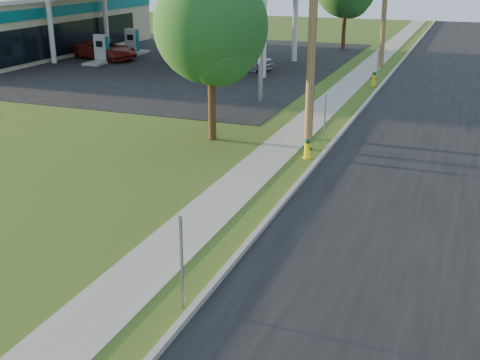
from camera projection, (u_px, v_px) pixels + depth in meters
name	position (u px, v px, depth m)	size (l,w,h in m)	color
road	(428.00, 227.00, 15.67)	(8.00, 120.00, 0.02)	black
curb	(282.00, 204.00, 16.99)	(0.15, 120.00, 0.15)	gray
sidewalk	(225.00, 197.00, 17.60)	(1.50, 120.00, 0.03)	gray
forecourt	(149.00, 61.00, 41.87)	(26.00, 28.00, 0.02)	black
utility_pole_mid	(313.00, 7.00, 21.83)	(1.40, 0.32, 9.80)	brown
sign_post_near	(182.00, 263.00, 11.68)	(0.05, 0.04, 2.00)	gray
sign_post_mid	(325.00, 121.00, 22.02)	(0.05, 0.04, 2.00)	gray
sign_post_far	(377.00, 69.00, 32.72)	(0.05, 0.04, 2.00)	gray
fuel_pump_nw	(102.00, 52.00, 40.72)	(1.20, 3.20, 1.90)	gray
fuel_pump_ne	(225.00, 60.00, 37.68)	(1.20, 3.20, 1.90)	gray
fuel_pump_sw	(132.00, 45.00, 44.22)	(1.20, 3.20, 1.90)	gray
fuel_pump_se	(247.00, 51.00, 41.19)	(1.20, 3.20, 1.90)	gray
convenience_store	(18.00, 24.00, 44.85)	(10.40, 22.40, 4.25)	#C3B186
tree_verge	(213.00, 31.00, 21.91)	(4.22, 4.22, 6.40)	#3E2715
hydrant_mid	(307.00, 149.00, 21.02)	(0.38, 0.34, 0.73)	yellow
hydrant_far	(374.00, 79.00, 33.29)	(0.42, 0.37, 0.81)	yellow
car_red	(106.00, 50.00, 42.08)	(2.31, 5.02, 1.39)	maroon
car_silver	(241.00, 58.00, 38.33)	(1.68, 4.19, 1.43)	silver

